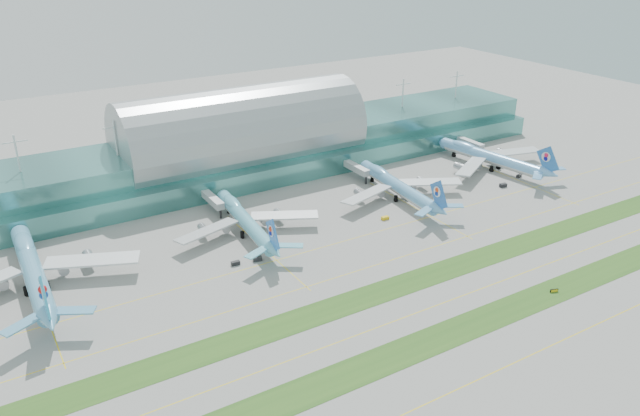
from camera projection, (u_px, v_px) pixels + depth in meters
ground at (403, 288)px, 212.71m from camera, size 700.00×700.00×0.00m
terminal at (243, 146)px, 307.40m from camera, size 340.00×69.10×36.00m
grass_strip_near at (460, 329)px, 190.85m from camera, size 420.00×12.00×0.08m
grass_strip_far at (400, 286)px, 214.25m from camera, size 420.00×12.00×0.08m
taxiline_a at (510, 365)px, 175.25m from camera, size 420.00×0.35×0.01m
taxiline_b at (430, 308)px, 201.78m from camera, size 420.00×0.35×0.01m
taxiline_c at (373, 266)px, 226.75m from camera, size 420.00×0.35×0.01m
taxiline_d at (340, 242)px, 243.92m from camera, size 420.00×0.35×0.01m
airliner_a at (32, 269)px, 211.05m from camera, size 71.03×80.50×22.18m
airliner_b at (245, 219)px, 249.53m from camera, size 60.27×68.70×18.90m
airliner_c at (397, 185)px, 282.51m from camera, size 62.27×70.99×19.53m
airliner_d at (489, 156)px, 317.43m from camera, size 64.01×73.23×20.18m
gse_b at (47, 304)px, 202.52m from camera, size 3.11×1.94×1.48m
gse_c at (236, 263)px, 227.22m from camera, size 3.26×1.68×1.48m
gse_d at (257, 259)px, 230.06m from camera, size 3.66×2.62×1.62m
gse_e at (385, 218)px, 262.95m from camera, size 3.14×1.78×1.34m
gse_f at (421, 205)px, 275.66m from camera, size 3.28×2.19×1.33m
gse_g at (503, 185)px, 296.05m from camera, size 3.58×2.22×1.71m
gse_h at (519, 176)px, 307.71m from camera, size 3.56×2.33×1.34m
taxiway_sign_east at (554, 291)px, 210.19m from camera, size 2.82×1.22×1.22m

